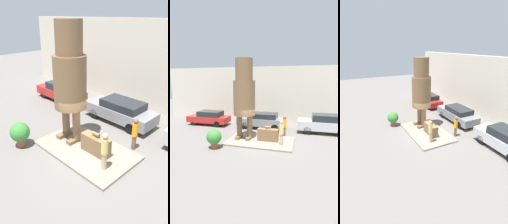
{
  "view_description": "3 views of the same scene",
  "coord_description": "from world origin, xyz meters",
  "views": [
    {
      "loc": [
        6.67,
        -6.67,
        6.47
      ],
      "look_at": [
        -0.14,
        -0.01,
        2.15
      ],
      "focal_mm": 35.0,
      "sensor_mm": 36.0,
      "label": 1
    },
    {
      "loc": [
        3.11,
        -12.43,
        4.64
      ],
      "look_at": [
        -0.49,
        -0.03,
        2.31
      ],
      "focal_mm": 28.0,
      "sensor_mm": 36.0,
      "label": 2
    },
    {
      "loc": [
        12.05,
        -6.33,
        7.21
      ],
      "look_at": [
        -0.04,
        -0.23,
        1.98
      ],
      "focal_mm": 28.0,
      "sensor_mm": 36.0,
      "label": 3
    }
  ],
  "objects": [
    {
      "name": "pedestal",
      "position": [
        0.0,
        0.0,
        0.06
      ],
      "size": [
        5.01,
        3.08,
        0.13
      ],
      "color": "gray",
      "rests_on": "ground_plane"
    },
    {
      "name": "tourist",
      "position": [
        1.67,
        -0.54,
        1.11
      ],
      "size": [
        0.31,
        0.31,
        1.8
      ],
      "color": "tan",
      "rests_on": "pedestal"
    },
    {
      "name": "parked_car_grey",
      "position": [
        -0.8,
        3.87,
        0.82
      ],
      "size": [
        4.7,
        1.76,
        1.52
      ],
      "rotation": [
        0.0,
        0.0,
        3.14
      ],
      "color": "gray",
      "rests_on": "ground_plane"
    },
    {
      "name": "parked_car_red",
      "position": [
        -6.52,
        3.68,
        0.78
      ],
      "size": [
        4.37,
        1.74,
        1.48
      ],
      "rotation": [
        0.0,
        0.0,
        3.14
      ],
      "color": "#B2231E",
      "rests_on": "ground_plane"
    },
    {
      "name": "statue_figure",
      "position": [
        -1.32,
        0.17,
        3.72
      ],
      "size": [
        1.66,
        1.66,
        6.14
      ],
      "color": "brown",
      "rests_on": "pedestal"
    },
    {
      "name": "giant_suitcase",
      "position": [
        0.58,
        0.09,
        0.6
      ],
      "size": [
        1.56,
        0.54,
        1.15
      ],
      "color": "brown",
      "rests_on": "pedestal"
    },
    {
      "name": "worker_hivis",
      "position": [
        1.61,
        1.88,
        0.95
      ],
      "size": [
        0.3,
        0.3,
        1.74
      ],
      "color": "brown",
      "rests_on": "ground_plane"
    },
    {
      "name": "building_backdrop",
      "position": [
        0.0,
        7.34,
        3.1
      ],
      "size": [
        28.0,
        0.6,
        6.19
      ],
      "color": "beige",
      "rests_on": "ground_plane"
    },
    {
      "name": "planter_pot",
      "position": [
        -2.74,
        -2.13,
        0.78
      ],
      "size": [
        1.03,
        1.03,
        1.34
      ],
      "color": "brown",
      "rests_on": "ground_plane"
    },
    {
      "name": "parked_car_silver",
      "position": [
        4.9,
        3.71,
        0.9
      ],
      "size": [
        4.42,
        1.74,
        1.71
      ],
      "rotation": [
        0.0,
        0.0,
        3.14
      ],
      "color": "#B7B7BC",
      "rests_on": "ground_plane"
    },
    {
      "name": "ground_plane",
      "position": [
        0.0,
        0.0,
        0.0
      ],
      "size": [
        60.0,
        60.0,
        0.0
      ],
      "primitive_type": "plane",
      "color": "slate"
    }
  ]
}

